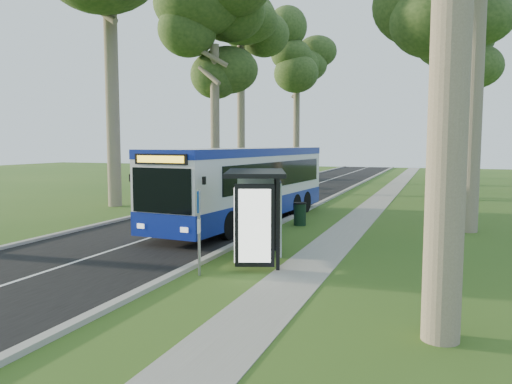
{
  "coord_description": "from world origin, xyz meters",
  "views": [
    {
      "loc": [
        6.4,
        -15.11,
        3.46
      ],
      "look_at": [
        -0.23,
        2.83,
        1.6
      ],
      "focal_mm": 35.0,
      "sensor_mm": 36.0,
      "label": 1
    }
  ],
  "objects_px": {
    "bus": "(246,184)",
    "car_white": "(245,178)",
    "bus_shelter": "(255,199)",
    "litter_bin": "(300,214)",
    "car_silver": "(272,171)",
    "bus_stop_sign": "(199,222)"
  },
  "relations": [
    {
      "from": "bus_shelter",
      "to": "car_white",
      "type": "bearing_deg",
      "value": 92.77
    },
    {
      "from": "bus",
      "to": "bus_stop_sign",
      "type": "distance_m",
      "value": 8.86
    },
    {
      "from": "car_white",
      "to": "car_silver",
      "type": "xyz_separation_m",
      "value": [
        -0.88,
        9.48,
        0.02
      ]
    },
    {
      "from": "bus",
      "to": "car_silver",
      "type": "height_order",
      "value": "bus"
    },
    {
      "from": "bus_stop_sign",
      "to": "car_white",
      "type": "bearing_deg",
      "value": 91.13
    },
    {
      "from": "bus",
      "to": "car_white",
      "type": "bearing_deg",
      "value": 116.98
    },
    {
      "from": "bus",
      "to": "litter_bin",
      "type": "height_order",
      "value": "bus"
    },
    {
      "from": "bus_stop_sign",
      "to": "car_white",
      "type": "distance_m",
      "value": 26.61
    },
    {
      "from": "bus_stop_sign",
      "to": "litter_bin",
      "type": "xyz_separation_m",
      "value": [
        0.33,
        8.78,
        -0.94
      ]
    },
    {
      "from": "bus",
      "to": "car_white",
      "type": "xyz_separation_m",
      "value": [
        -6.58,
        16.55,
        -0.94
      ]
    },
    {
      "from": "bus",
      "to": "bus_shelter",
      "type": "relative_size",
      "value": 3.59
    },
    {
      "from": "litter_bin",
      "to": "car_white",
      "type": "height_order",
      "value": "car_white"
    },
    {
      "from": "bus",
      "to": "car_silver",
      "type": "distance_m",
      "value": 27.1
    },
    {
      "from": "litter_bin",
      "to": "car_white",
      "type": "bearing_deg",
      "value": 118.69
    },
    {
      "from": "car_white",
      "to": "bus_shelter",
      "type": "bearing_deg",
      "value": -69.4
    },
    {
      "from": "car_white",
      "to": "bus_stop_sign",
      "type": "bearing_deg",
      "value": -72.64
    },
    {
      "from": "litter_bin",
      "to": "car_silver",
      "type": "distance_m",
      "value": 27.68
    },
    {
      "from": "car_silver",
      "to": "bus",
      "type": "bearing_deg",
      "value": -78.77
    },
    {
      "from": "bus",
      "to": "bus_stop_sign",
      "type": "xyz_separation_m",
      "value": [
        2.05,
        -8.61,
        -0.26
      ]
    },
    {
      "from": "bus",
      "to": "bus_shelter",
      "type": "height_order",
      "value": "bus"
    },
    {
      "from": "bus_shelter",
      "to": "car_silver",
      "type": "bearing_deg",
      "value": 88.17
    },
    {
      "from": "car_silver",
      "to": "bus_shelter",
      "type": "bearing_deg",
      "value": -77.19
    }
  ]
}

